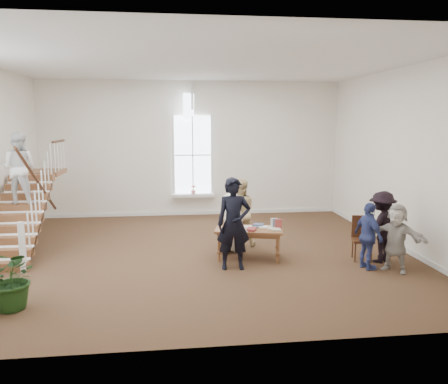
{
  "coord_description": "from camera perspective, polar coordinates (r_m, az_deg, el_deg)",
  "views": [
    {
      "loc": [
        -0.67,
        -10.26,
        3.18
      ],
      "look_at": [
        0.58,
        0.4,
        1.43
      ],
      "focal_mm": 35.0,
      "sensor_mm": 36.0,
      "label": 1
    }
  ],
  "objects": [
    {
      "name": "woman_cluster_c",
      "position": [
        9.99,
        21.53,
        -5.59
      ],
      "size": [
        1.25,
        1.28,
        1.46
      ],
      "primitive_type": "imported",
      "rotation": [
        0.0,
        0.0,
        5.48
      ],
      "color": "#B8B0A5",
      "rests_on": "ground"
    },
    {
      "name": "library_table",
      "position": [
        10.17,
        3.33,
        -5.21
      ],
      "size": [
        1.67,
        1.09,
        0.79
      ],
      "rotation": [
        0.0,
        0.0,
        -0.22
      ],
      "color": "brown",
      "rests_on": "ground"
    },
    {
      "name": "floor_plant",
      "position": [
        8.33,
        -25.85,
        -10.15
      ],
      "size": [
        1.12,
        1.02,
        1.08
      ],
      "primitive_type": "imported",
      "rotation": [
        0.0,
        0.0,
        -0.19
      ],
      "color": "black",
      "rests_on": "ground"
    },
    {
      "name": "staircase",
      "position": [
        11.71,
        -24.92,
        0.73
      ],
      "size": [
        1.1,
        4.1,
        2.92
      ],
      "color": "brown",
      "rests_on": "ground"
    },
    {
      "name": "room_shell",
      "position": [
        14.93,
        -4.03,
        -1.51
      ],
      "size": [
        10.49,
        10.0,
        10.0
      ],
      "color": "silver",
      "rests_on": "ground"
    },
    {
      "name": "person_yellow",
      "position": [
        11.17,
        2.06,
        -2.68
      ],
      "size": [
        0.86,
        0.68,
        1.74
      ],
      "primitive_type": "imported",
      "rotation": [
        0.0,
        0.0,
        3.17
      ],
      "color": "#D8BF87",
      "rests_on": "ground"
    },
    {
      "name": "woman_cluster_a",
      "position": [
        9.93,
        18.35,
        -5.49
      ],
      "size": [
        0.54,
        0.92,
        1.47
      ],
      "primitive_type": "imported",
      "rotation": [
        0.0,
        0.0,
        1.8
      ],
      "color": "#364383",
      "rests_on": "ground"
    },
    {
      "name": "police_officer",
      "position": [
        9.4,
        1.27,
        -4.17
      ],
      "size": [
        0.75,
        0.5,
        2.0
      ],
      "primitive_type": "imported",
      "rotation": [
        0.0,
        0.0,
        -0.04
      ],
      "color": "black",
      "rests_on": "ground"
    },
    {
      "name": "side_chair",
      "position": [
        10.64,
        17.55,
        -5.41
      ],
      "size": [
        0.53,
        0.53,
        1.01
      ],
      "rotation": [
        0.0,
        0.0,
        -0.24
      ],
      "color": "#35170E",
      "rests_on": "ground"
    },
    {
      "name": "woman_cluster_b",
      "position": [
        10.53,
        19.89,
        -4.29
      ],
      "size": [
        1.21,
        1.04,
        1.63
      ],
      "primitive_type": "imported",
      "rotation": [
        0.0,
        0.0,
        3.64
      ],
      "color": "black",
      "rests_on": "ground"
    },
    {
      "name": "ground",
      "position": [
        10.76,
        -2.86,
        -7.95
      ],
      "size": [
        10.0,
        10.0,
        0.0
      ],
      "primitive_type": "plane",
      "color": "#432E1A",
      "rests_on": "ground"
    },
    {
      "name": "elderly_woman",
      "position": [
        10.67,
        0.87,
        -4.0
      ],
      "size": [
        0.78,
        0.57,
        1.47
      ],
      "primitive_type": "imported",
      "rotation": [
        0.0,
        0.0,
        3.29
      ],
      "color": "silver",
      "rests_on": "ground"
    }
  ]
}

